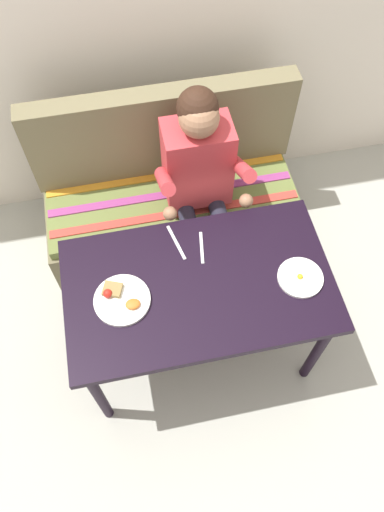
# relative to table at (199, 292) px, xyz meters

# --- Properties ---
(ground_plane) EXTENTS (8.00, 8.00, 0.00)m
(ground_plane) POSITION_rel_table_xyz_m (0.00, 0.00, -0.65)
(ground_plane) COLOR #A7A79C
(table) EXTENTS (1.20, 0.70, 0.73)m
(table) POSITION_rel_table_xyz_m (0.00, 0.00, 0.00)
(table) COLOR black
(table) RESTS_ON ground
(couch) EXTENTS (1.44, 0.56, 1.00)m
(couch) POSITION_rel_table_xyz_m (0.00, 0.76, -0.32)
(couch) COLOR #6B6346
(couch) RESTS_ON ground
(person) EXTENTS (0.45, 0.61, 1.21)m
(person) POSITION_rel_table_xyz_m (0.13, 0.59, 0.09)
(person) COLOR #C1373D
(person) RESTS_ON ground
(plate_breakfast) EXTENTS (0.25, 0.25, 0.05)m
(plate_breakfast) POSITION_rel_table_xyz_m (-0.35, -0.01, 0.09)
(plate_breakfast) COLOR white
(plate_breakfast) RESTS_ON table
(plate_eggs) EXTENTS (0.20, 0.20, 0.04)m
(plate_eggs) POSITION_rel_table_xyz_m (0.45, -0.07, 0.09)
(plate_eggs) COLOR white
(plate_eggs) RESTS_ON table
(fork) EXTENTS (0.04, 0.17, 0.00)m
(fork) POSITION_rel_table_xyz_m (0.05, 0.18, 0.08)
(fork) COLOR silver
(fork) RESTS_ON table
(knife) EXTENTS (0.06, 0.20, 0.00)m
(knife) POSITION_rel_table_xyz_m (-0.06, 0.23, 0.08)
(knife) COLOR silver
(knife) RESTS_ON table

